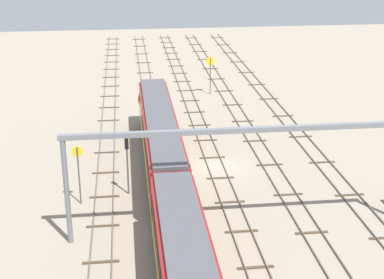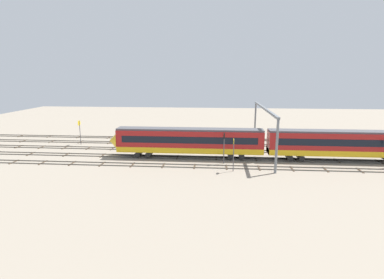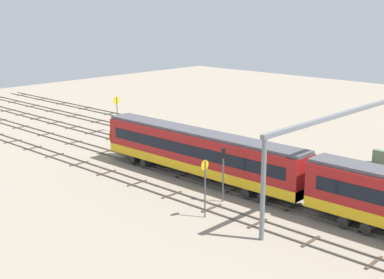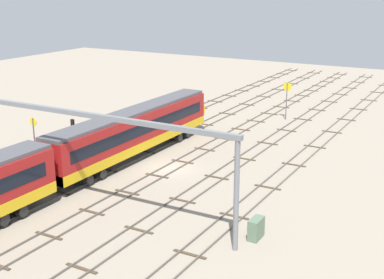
# 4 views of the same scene
# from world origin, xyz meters

# --- Properties ---
(ground_plane) EXTENTS (145.53, 145.53, 0.00)m
(ground_plane) POSITION_xyz_m (0.00, 0.00, 0.00)
(ground_plane) COLOR gray
(track_near_foreground) EXTENTS (129.53, 2.40, 0.16)m
(track_near_foreground) POSITION_xyz_m (0.00, -9.91, 0.07)
(track_near_foreground) COLOR #59544C
(track_near_foreground) RESTS_ON ground
(track_second_near) EXTENTS (129.53, 2.40, 0.16)m
(track_second_near) POSITION_xyz_m (-0.00, -4.96, 0.07)
(track_second_near) COLOR #59544C
(track_second_near) RESTS_ON ground
(track_middle) EXTENTS (129.53, 2.40, 0.16)m
(track_middle) POSITION_xyz_m (0.00, 0.00, 0.07)
(track_middle) COLOR #59544C
(track_middle) RESTS_ON ground
(track_with_train) EXTENTS (129.53, 2.40, 0.16)m
(track_with_train) POSITION_xyz_m (0.00, 4.96, 0.07)
(track_with_train) COLOR #59544C
(track_with_train) RESTS_ON ground
(track_far_background) EXTENTS (129.53, 2.40, 0.16)m
(track_far_background) POSITION_xyz_m (0.00, 9.91, 0.07)
(track_far_background) COLOR #59544C
(track_far_background) RESTS_ON ground
(train) EXTENTS (75.20, 3.24, 4.80)m
(train) POSITION_xyz_m (-22.96, 4.96, 2.66)
(train) COLOR maroon
(train) RESTS_ON ground
(overhead_gantry) EXTENTS (0.40, 24.84, 7.95)m
(overhead_gantry) POSITION_xyz_m (-11.54, -0.07, 6.34)
(overhead_gantry) COLOR slate
(overhead_gantry) RESTS_ON ground
(speed_sign_near_foreground) EXTENTS (0.14, 0.83, 4.82)m
(speed_sign_near_foreground) POSITION_xyz_m (-5.66, 11.72, 3.08)
(speed_sign_near_foreground) COLOR #4C4C51
(speed_sign_near_foreground) RESTS_ON ground
(speed_sign_mid_trackside) EXTENTS (0.14, 1.08, 4.83)m
(speed_sign_mid_trackside) POSITION_xyz_m (23.69, -2.97, 3.27)
(speed_sign_mid_trackside) COLOR #4C4C51
(speed_sign_mid_trackside) RESTS_ON ground
(signal_light_trackside_departure) EXTENTS (0.31, 0.32, 4.85)m
(signal_light_trackside_departure) POSITION_xyz_m (-4.38, 7.95, 3.16)
(signal_light_trackside_departure) COLOR #4C4C51
(signal_light_trackside_departure) RESTS_ON ground
(relay_cabinet) EXTENTS (1.51, 0.70, 1.49)m
(relay_cabinet) POSITION_xyz_m (-9.35, -12.75, 0.74)
(relay_cabinet) COLOR #597259
(relay_cabinet) RESTS_ON ground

